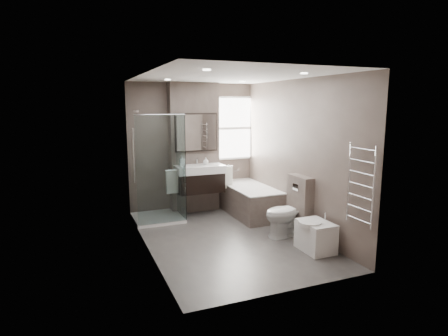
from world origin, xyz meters
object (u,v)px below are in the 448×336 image
vanity (200,178)px  toilet (288,213)px  bathtub (249,199)px  bidet (315,236)px

vanity → toilet: vanity is taller
vanity → bathtub: 1.07m
bathtub → bidet: bidet is taller
toilet → bidet: size_ratio=1.38×
toilet → bathtub: bearing=178.9°
vanity → bidet: vanity is taller
toilet → bidet: 0.73m
bathtub → bidet: 2.08m
toilet → bidet: toilet is taller
vanity → toilet: bearing=-60.1°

